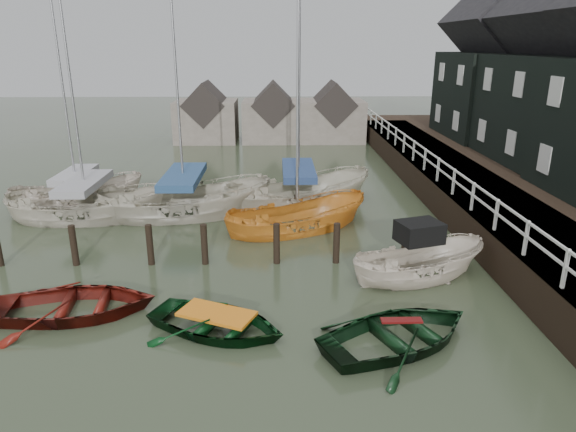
{
  "coord_description": "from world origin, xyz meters",
  "views": [
    {
      "loc": [
        1.22,
        -12.88,
        7.03
      ],
      "look_at": [
        1.6,
        3.8,
        1.4
      ],
      "focal_mm": 32.0,
      "sensor_mm": 36.0,
      "label": 1
    }
  ],
  "objects_px": {
    "rowboat_green": "(218,331)",
    "sailboat_c": "(297,228)",
    "motorboat": "(417,276)",
    "sailboat_b": "(185,213)",
    "sailboat_d": "(298,204)",
    "rowboat_red": "(76,314)",
    "rowboat_dkgreen": "(400,344)",
    "sailboat_a": "(88,217)",
    "sailboat_e": "(78,202)"
  },
  "relations": [
    {
      "from": "sailboat_e",
      "to": "motorboat",
      "type": "bearing_deg",
      "value": -141.98
    },
    {
      "from": "rowboat_red",
      "to": "sailboat_d",
      "type": "bearing_deg",
      "value": -40.12
    },
    {
      "from": "sailboat_c",
      "to": "sailboat_d",
      "type": "height_order",
      "value": "sailboat_d"
    },
    {
      "from": "motorboat",
      "to": "sailboat_d",
      "type": "relative_size",
      "value": 0.39
    },
    {
      "from": "rowboat_green",
      "to": "sailboat_d",
      "type": "bearing_deg",
      "value": 10.73
    },
    {
      "from": "rowboat_dkgreen",
      "to": "sailboat_e",
      "type": "bearing_deg",
      "value": 20.22
    },
    {
      "from": "rowboat_green",
      "to": "sailboat_b",
      "type": "relative_size",
      "value": 0.32
    },
    {
      "from": "rowboat_red",
      "to": "sailboat_c",
      "type": "distance_m",
      "value": 9.19
    },
    {
      "from": "sailboat_d",
      "to": "sailboat_e",
      "type": "distance_m",
      "value": 10.15
    },
    {
      "from": "sailboat_b",
      "to": "sailboat_a",
      "type": "bearing_deg",
      "value": 85.93
    },
    {
      "from": "sailboat_e",
      "to": "rowboat_red",
      "type": "bearing_deg",
      "value": 178.88
    },
    {
      "from": "rowboat_red",
      "to": "sailboat_c",
      "type": "height_order",
      "value": "sailboat_c"
    },
    {
      "from": "rowboat_dkgreen",
      "to": "motorboat",
      "type": "distance_m",
      "value": 3.94
    },
    {
      "from": "rowboat_red",
      "to": "sailboat_c",
      "type": "bearing_deg",
      "value": -50.06
    },
    {
      "from": "sailboat_a",
      "to": "sailboat_c",
      "type": "relative_size",
      "value": 1.04
    },
    {
      "from": "motorboat",
      "to": "sailboat_d",
      "type": "distance_m",
      "value": 8.54
    },
    {
      "from": "rowboat_dkgreen",
      "to": "sailboat_d",
      "type": "bearing_deg",
      "value": -15.38
    },
    {
      "from": "rowboat_red",
      "to": "sailboat_b",
      "type": "xyz_separation_m",
      "value": [
        1.56,
        8.56,
        0.06
      ]
    },
    {
      "from": "rowboat_red",
      "to": "sailboat_b",
      "type": "distance_m",
      "value": 8.7
    },
    {
      "from": "rowboat_red",
      "to": "motorboat",
      "type": "relative_size",
      "value": 0.89
    },
    {
      "from": "rowboat_dkgreen",
      "to": "sailboat_b",
      "type": "height_order",
      "value": "sailboat_b"
    },
    {
      "from": "sailboat_c",
      "to": "sailboat_d",
      "type": "xyz_separation_m",
      "value": [
        0.19,
        3.17,
        0.05
      ]
    },
    {
      "from": "rowboat_red",
      "to": "sailboat_a",
      "type": "height_order",
      "value": "sailboat_a"
    },
    {
      "from": "rowboat_red",
      "to": "sailboat_b",
      "type": "height_order",
      "value": "sailboat_b"
    },
    {
      "from": "rowboat_dkgreen",
      "to": "motorboat",
      "type": "bearing_deg",
      "value": -46.15
    },
    {
      "from": "rowboat_green",
      "to": "sailboat_a",
      "type": "distance_m",
      "value": 11.15
    },
    {
      "from": "sailboat_d",
      "to": "rowboat_red",
      "type": "bearing_deg",
      "value": 126.28
    },
    {
      "from": "rowboat_green",
      "to": "sailboat_e",
      "type": "height_order",
      "value": "sailboat_e"
    },
    {
      "from": "sailboat_b",
      "to": "sailboat_d",
      "type": "distance_m",
      "value": 5.11
    },
    {
      "from": "motorboat",
      "to": "sailboat_d",
      "type": "height_order",
      "value": "sailboat_d"
    },
    {
      "from": "rowboat_dkgreen",
      "to": "sailboat_d",
      "type": "xyz_separation_m",
      "value": [
        -2.01,
        11.51,
        0.06
      ]
    },
    {
      "from": "rowboat_green",
      "to": "sailboat_c",
      "type": "height_order",
      "value": "sailboat_c"
    },
    {
      "from": "sailboat_b",
      "to": "sailboat_e",
      "type": "distance_m",
      "value": 5.48
    },
    {
      "from": "sailboat_a",
      "to": "sailboat_e",
      "type": "relative_size",
      "value": 1.0
    },
    {
      "from": "sailboat_a",
      "to": "sailboat_e",
      "type": "height_order",
      "value": "sailboat_e"
    },
    {
      "from": "rowboat_green",
      "to": "rowboat_dkgreen",
      "type": "bearing_deg",
      "value": -74.78
    },
    {
      "from": "rowboat_red",
      "to": "motorboat",
      "type": "height_order",
      "value": "motorboat"
    },
    {
      "from": "sailboat_c",
      "to": "sailboat_b",
      "type": "bearing_deg",
      "value": 46.29
    },
    {
      "from": "motorboat",
      "to": "sailboat_b",
      "type": "bearing_deg",
      "value": 34.54
    },
    {
      "from": "sailboat_b",
      "to": "sailboat_c",
      "type": "xyz_separation_m",
      "value": [
        4.75,
        -1.88,
        -0.05
      ]
    },
    {
      "from": "rowboat_green",
      "to": "sailboat_b",
      "type": "height_order",
      "value": "sailboat_b"
    },
    {
      "from": "rowboat_green",
      "to": "sailboat_c",
      "type": "bearing_deg",
      "value": 6.88
    },
    {
      "from": "sailboat_e",
      "to": "sailboat_a",
      "type": "bearing_deg",
      "value": -171.63
    },
    {
      "from": "rowboat_dkgreen",
      "to": "sailboat_a",
      "type": "xyz_separation_m",
      "value": [
        -10.98,
        9.8,
        0.06
      ]
    },
    {
      "from": "rowboat_green",
      "to": "motorboat",
      "type": "relative_size",
      "value": 0.76
    },
    {
      "from": "sailboat_d",
      "to": "sailboat_e",
      "type": "relative_size",
      "value": 1.19
    },
    {
      "from": "motorboat",
      "to": "sailboat_a",
      "type": "height_order",
      "value": "sailboat_a"
    },
    {
      "from": "sailboat_d",
      "to": "sailboat_e",
      "type": "bearing_deg",
      "value": 67.3
    },
    {
      "from": "rowboat_red",
      "to": "sailboat_b",
      "type": "relative_size",
      "value": 0.37
    },
    {
      "from": "rowboat_red",
      "to": "sailboat_e",
      "type": "xyz_separation_m",
      "value": [
        -3.64,
        10.27,
        0.06
      ]
    }
  ]
}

